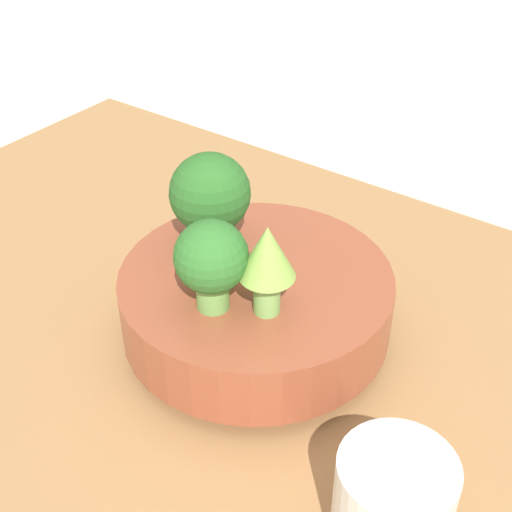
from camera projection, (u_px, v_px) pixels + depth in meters
ground_plane at (226, 364)px, 0.67m from camera, size 6.00×6.00×0.00m
table at (225, 351)px, 0.66m from camera, size 0.95×0.65×0.03m
bowl at (256, 302)px, 0.63m from camera, size 0.24×0.24×0.07m
broccoli_floret_right at (210, 195)px, 0.61m from camera, size 0.07×0.07×0.09m
romanesco_piece_far at (267, 258)px, 0.54m from camera, size 0.04×0.04×0.08m
broccoli_floret_back at (211, 260)px, 0.55m from camera, size 0.06×0.06×0.08m
cup at (392, 504)px, 0.46m from camera, size 0.08×0.08×0.08m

